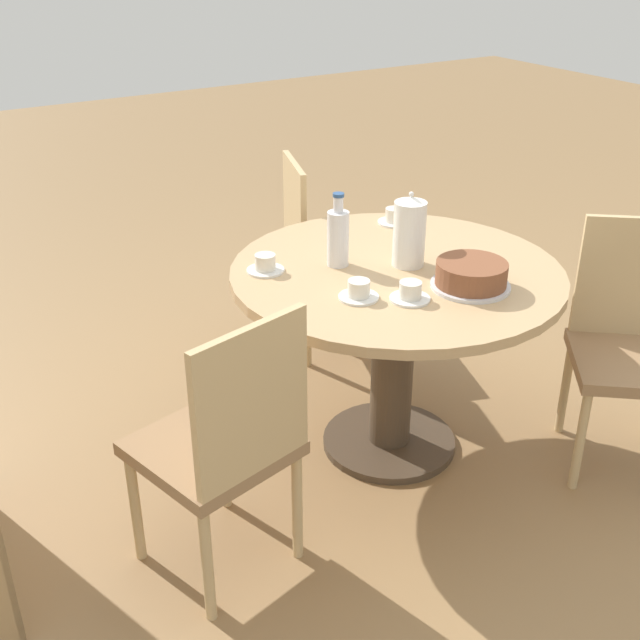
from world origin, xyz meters
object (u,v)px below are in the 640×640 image
chair_a (323,252)px  chair_b (225,442)px  cup_c (410,293)px  coffee_pot (409,232)px  cup_b (359,291)px  chair_c (631,341)px  water_bottle (338,236)px  cup_d (265,265)px  cup_a (394,217)px  cake_main (471,275)px

chair_a → chair_b: bearing=155.8°
cup_c → chair_b: bearing=93.9°
coffee_pot → cup_b: (-0.14, 0.31, -0.10)m
coffee_pot → cup_c: 0.31m
chair_c → cup_c: size_ratio=6.86×
chair_b → water_bottle: (0.41, -0.66, 0.38)m
cup_c → cup_d: size_ratio=1.00×
cup_a → chair_a: bearing=6.8°
cup_b → chair_b: bearing=104.3°
chair_a → cup_b: (-0.96, 0.46, 0.29)m
cup_a → cup_d: 0.69m
cup_a → cup_c: size_ratio=1.00×
cake_main → cup_c: size_ratio=2.01×
chair_c → chair_a: bearing=149.4°
cup_b → chair_c: bearing=-110.5°
chair_c → cup_a: 1.02m
cup_c → water_bottle: bearing=6.6°
coffee_pot → cake_main: coffee_pot is taller
chair_b → coffee_pot: bearing=-176.1°
chair_c → cup_c: chair_c is taller
chair_c → water_bottle: bearing=-177.0°
cup_b → cup_c: 0.17m
coffee_pot → cup_a: bearing=-29.9°
water_bottle → cake_main: size_ratio=0.99×
chair_a → chair_b: (-1.11, 1.03, 0.00)m
cup_a → cup_c: (-0.61, 0.38, 0.00)m
chair_a → cup_b: chair_a is taller
chair_a → chair_b: size_ratio=1.00×
chair_a → chair_b: same height
chair_a → cup_c: bearing=-178.6°
cake_main → cup_d: 0.71m
chair_a → cup_d: bearing=153.3°
chair_b → cake_main: chair_b is taller
cake_main → cup_b: bearing=70.9°
chair_a → cup_d: (-0.61, 0.62, 0.29)m
coffee_pot → cake_main: bearing=-167.3°
cup_c → coffee_pot: bearing=-35.8°
chair_a → coffee_pot: coffee_pot is taller
chair_a → coffee_pot: 0.93m
coffee_pot → cup_d: size_ratio=2.03×
chair_a → coffee_pot: bearing=-172.2°
chair_a → cake_main: (-1.09, 0.10, 0.31)m
cup_c → cup_b: bearing=54.1°
chair_b → coffee_pot: coffee_pot is taller
cup_a → cup_b: same height
cake_main → cup_c: cake_main is taller
chair_b → cup_d: size_ratio=6.86×
chair_a → cup_c: (-1.06, 0.33, 0.29)m
chair_c → cup_b: bearing=-161.6°
cake_main → cup_d: cake_main is taller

